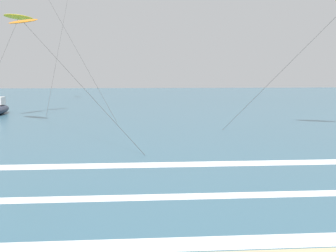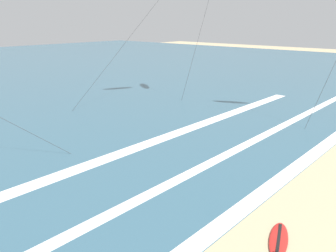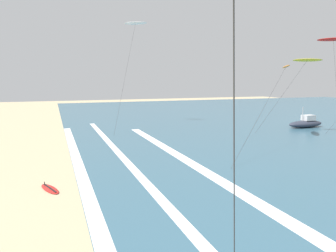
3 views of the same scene
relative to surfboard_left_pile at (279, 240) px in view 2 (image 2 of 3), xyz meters
name	(u,v)px [view 2 (image 2 of 3)]	position (x,y,z in m)	size (l,w,h in m)	color
wave_foam_shoreline	(249,204)	(1.47, 1.92, -0.03)	(49.06, 0.75, 0.01)	white
wave_foam_mid_break	(161,188)	(0.12, 5.41, -0.03)	(53.28, 0.61, 0.01)	white
wave_foam_outer_break	(115,156)	(1.24, 9.80, -0.03)	(41.26, 0.93, 0.01)	white
surfboard_left_pile	(279,240)	(0.00, 0.00, 0.00)	(2.18, 1.31, 0.25)	red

